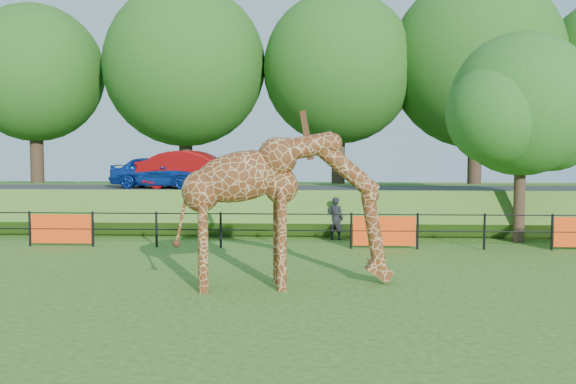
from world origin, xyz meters
The scene contains 10 objects.
ground centered at (0.00, 0.00, 0.00)m, with size 90.00×90.00×0.00m, color #2C5916.
giraffe centered at (0.31, 2.53, 1.72)m, with size 4.83×0.89×3.45m, color #5D2E13, non-canonical shape.
perimeter_fence centered at (0.00, 8.00, 0.55)m, with size 28.07×0.10×1.10m, color black, non-canonical shape.
embankment centered at (0.00, 15.50, 0.65)m, with size 40.00×9.00×1.30m, color #2C5916.
road centered at (0.00, 14.00, 1.36)m, with size 40.00×5.00×0.12m, color #29292B.
car_blue centered at (-5.51, 14.34, 2.08)m, with size 1.56×3.88×1.32m, color #153EAC.
car_red centered at (-3.98, 14.29, 2.18)m, with size 1.61×4.61×1.52m, color #AC0C0D.
visitor centered at (1.57, 9.84, 0.72)m, with size 0.52×0.34×1.44m, color black.
tree_east centered at (7.60, 9.63, 4.28)m, with size 5.40×4.71×6.76m.
bg_tree_line centered at (1.89, 22.00, 7.19)m, with size 37.30×8.80×11.82m.
Camera 1 is at (1.03, -11.43, 3.10)m, focal length 40.00 mm.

